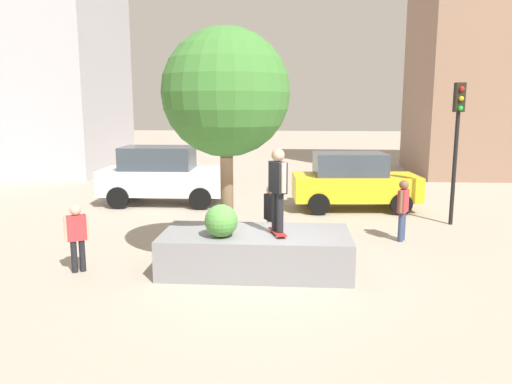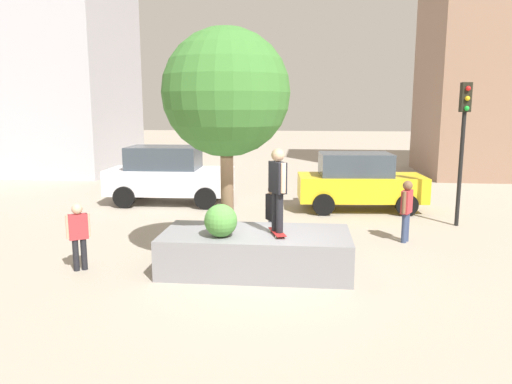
% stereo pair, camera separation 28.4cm
% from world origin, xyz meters
% --- Properties ---
extents(ground_plane, '(120.00, 120.00, 0.00)m').
position_xyz_m(ground_plane, '(0.00, 0.00, 0.00)').
color(ground_plane, '#9E9384').
extents(planter_ledge, '(4.11, 1.95, 0.86)m').
position_xyz_m(planter_ledge, '(-0.11, 0.30, 0.43)').
color(planter_ledge, gray).
rests_on(planter_ledge, ground).
extents(plaza_tree, '(2.71, 2.71, 4.36)m').
position_xyz_m(plaza_tree, '(-0.75, 0.36, 3.86)').
color(plaza_tree, brown).
rests_on(plaza_tree, planter_ledge).
extents(boxwood_shrub, '(0.70, 0.70, 0.70)m').
position_xyz_m(boxwood_shrub, '(-0.81, -0.13, 1.21)').
color(boxwood_shrub, '#4C8C3D').
rests_on(boxwood_shrub, planter_ledge).
extents(skateboard, '(0.44, 0.83, 0.07)m').
position_xyz_m(skateboard, '(0.36, 0.15, 0.92)').
color(skateboard, '#A51E1E').
rests_on(skateboard, planter_ledge).
extents(skateboarder, '(0.42, 0.54, 1.78)m').
position_xyz_m(skateboarder, '(0.36, 0.15, 1.97)').
color(skateboarder, black).
rests_on(skateboarder, skateboard).
extents(police_car, '(4.61, 2.23, 2.12)m').
position_xyz_m(police_car, '(-4.07, 7.47, 1.08)').
color(police_car, white).
rests_on(police_car, ground).
extents(taxi_cab, '(4.40, 2.26, 1.99)m').
position_xyz_m(taxi_cab, '(2.81, 6.98, 1.01)').
color(taxi_cab, gold).
rests_on(taxi_cab, ground).
extents(traffic_light_corner, '(0.29, 0.35, 4.26)m').
position_xyz_m(traffic_light_corner, '(5.55, 4.96, 2.92)').
color(traffic_light_corner, black).
rests_on(traffic_light_corner, ground).
extents(passerby_with_bag, '(0.38, 0.51, 1.66)m').
position_xyz_m(passerby_with_bag, '(3.63, 2.98, 0.96)').
color(passerby_with_bag, navy).
rests_on(passerby_with_bag, ground).
extents(bystander_watching, '(0.41, 0.51, 1.72)m').
position_xyz_m(bystander_watching, '(0.18, 1.67, 0.99)').
color(bystander_watching, '#8C9EB7').
rests_on(bystander_watching, ground).
extents(pedestrian_crossing, '(0.44, 0.36, 1.50)m').
position_xyz_m(pedestrian_crossing, '(-3.99, -0.08, 0.87)').
color(pedestrian_crossing, black).
rests_on(pedestrian_crossing, ground).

